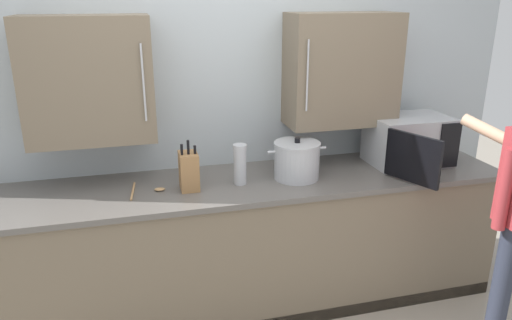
# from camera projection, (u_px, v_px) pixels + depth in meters

# --- Properties ---
(back_wall_tiled) EXTENTS (4.21, 0.44, 2.86)m
(back_wall_tiled) POSITION_uv_depth(u_px,v_px,m) (219.00, 86.00, 3.19)
(back_wall_tiled) COLOR #B2BCC1
(back_wall_tiled) RESTS_ON ground_plane
(counter_unit) EXTENTS (3.62, 0.71, 0.91)m
(counter_unit) POSITION_uv_depth(u_px,v_px,m) (232.00, 246.00, 3.20)
(counter_unit) COLOR #756651
(counter_unit) RESTS_ON ground_plane
(microwave_oven) EXTENTS (0.55, 0.73, 0.33)m
(microwave_oven) POSITION_uv_depth(u_px,v_px,m) (406.00, 141.00, 3.33)
(microwave_oven) COLOR #B7BABF
(microwave_oven) RESTS_ON counter_unit
(wooden_spoon) EXTENTS (0.21, 0.26, 0.02)m
(wooden_spoon) POSITION_uv_depth(u_px,v_px,m) (146.00, 190.00, 2.90)
(wooden_spoon) COLOR tan
(wooden_spoon) RESTS_ON counter_unit
(thermos_flask) EXTENTS (0.08, 0.08, 0.26)m
(thermos_flask) POSITION_uv_depth(u_px,v_px,m) (240.00, 164.00, 2.98)
(thermos_flask) COLOR #B7BABF
(thermos_flask) RESTS_ON counter_unit
(knife_block) EXTENTS (0.11, 0.15, 0.32)m
(knife_block) POSITION_uv_depth(u_px,v_px,m) (189.00, 171.00, 2.91)
(knife_block) COLOR #A37547
(knife_block) RESTS_ON counter_unit
(stock_pot) EXTENTS (0.39, 0.30, 0.27)m
(stock_pot) POSITION_uv_depth(u_px,v_px,m) (297.00, 160.00, 3.08)
(stock_pot) COLOR #B7BABF
(stock_pot) RESTS_ON counter_unit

